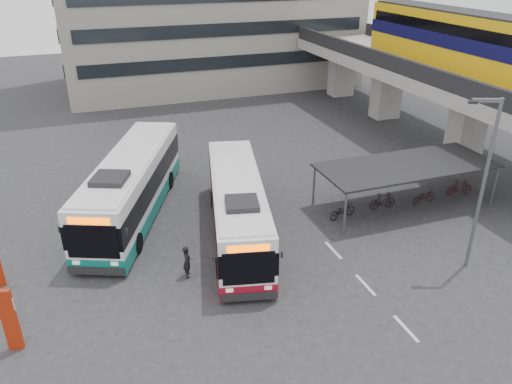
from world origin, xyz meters
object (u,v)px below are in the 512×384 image
object	(u,v)px
bus_main	(237,208)
pedestrian	(187,261)
bus_teal	(132,186)
lamp_post	(483,176)

from	to	relation	value
bus_main	pedestrian	size ratio (longest dim) A/B	7.53
bus_teal	pedestrian	xyz separation A→B (m)	(1.45, -6.88, -0.92)
bus_teal	lamp_post	size ratio (longest dim) A/B	1.56
pedestrian	lamp_post	xyz separation A→B (m)	(12.36, -3.54, 3.77)
bus_main	lamp_post	world-z (taller)	lamp_post
bus_main	bus_teal	size ratio (longest dim) A/B	0.94
bus_main	lamp_post	distance (m)	11.45
bus_main	bus_teal	xyz separation A→B (m)	(-4.70, 4.15, 0.13)
bus_teal	pedestrian	distance (m)	7.09
pedestrian	lamp_post	world-z (taller)	lamp_post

